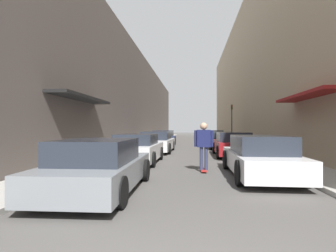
{
  "coord_description": "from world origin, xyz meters",
  "views": [
    {
      "loc": [
        0.13,
        -1.53,
        1.6
      ],
      "look_at": [
        -1.21,
        12.4,
        1.69
      ],
      "focal_mm": 28.0,
      "sensor_mm": 36.0,
      "label": 1
    }
  ],
  "objects_px": {
    "parked_car_right_2": "(221,140)",
    "skateboarder": "(204,141)",
    "parked_car_left_0": "(99,167)",
    "parked_car_left_3": "(164,139)",
    "parked_car_right_0": "(259,157)",
    "parked_car_left_2": "(157,142)",
    "traffic_light": "(232,119)",
    "parked_car_right_3": "(214,137)",
    "parked_car_left_1": "(137,149)",
    "parked_car_right_1": "(233,145)"
  },
  "relations": [
    {
      "from": "parked_car_left_2",
      "to": "parked_car_right_3",
      "type": "height_order",
      "value": "parked_car_left_2"
    },
    {
      "from": "parked_car_left_0",
      "to": "parked_car_left_3",
      "type": "relative_size",
      "value": 1.05
    },
    {
      "from": "parked_car_left_1",
      "to": "parked_car_right_2",
      "type": "bearing_deg",
      "value": 61.77
    },
    {
      "from": "parked_car_left_1",
      "to": "parked_car_left_3",
      "type": "height_order",
      "value": "parked_car_left_3"
    },
    {
      "from": "parked_car_left_1",
      "to": "parked_car_left_3",
      "type": "relative_size",
      "value": 0.99
    },
    {
      "from": "parked_car_right_0",
      "to": "parked_car_left_0",
      "type": "bearing_deg",
      "value": -151.84
    },
    {
      "from": "parked_car_right_1",
      "to": "parked_car_right_0",
      "type": "bearing_deg",
      "value": -90.51
    },
    {
      "from": "traffic_light",
      "to": "parked_car_left_2",
      "type": "bearing_deg",
      "value": -125.77
    },
    {
      "from": "parked_car_left_1",
      "to": "parked_car_right_3",
      "type": "relative_size",
      "value": 1.03
    },
    {
      "from": "parked_car_left_1",
      "to": "skateboarder",
      "type": "xyz_separation_m",
      "value": [
        2.89,
        -2.09,
        0.47
      ]
    },
    {
      "from": "parked_car_right_2",
      "to": "skateboarder",
      "type": "xyz_separation_m",
      "value": [
        -1.78,
        -10.79,
        0.48
      ]
    },
    {
      "from": "parked_car_left_3",
      "to": "parked_car_right_3",
      "type": "height_order",
      "value": "parked_car_left_3"
    },
    {
      "from": "skateboarder",
      "to": "parked_car_right_1",
      "type": "bearing_deg",
      "value": 71.22
    },
    {
      "from": "parked_car_left_1",
      "to": "skateboarder",
      "type": "relative_size",
      "value": 2.32
    },
    {
      "from": "parked_car_left_2",
      "to": "parked_car_right_3",
      "type": "bearing_deg",
      "value": 64.23
    },
    {
      "from": "parked_car_left_3",
      "to": "traffic_light",
      "type": "relative_size",
      "value": 1.14
    },
    {
      "from": "parked_car_left_0",
      "to": "parked_car_left_1",
      "type": "relative_size",
      "value": 1.06
    },
    {
      "from": "parked_car_left_1",
      "to": "parked_car_right_3",
      "type": "height_order",
      "value": "parked_car_right_3"
    },
    {
      "from": "parked_car_right_0",
      "to": "skateboarder",
      "type": "distance_m",
      "value": 1.98
    },
    {
      "from": "parked_car_left_3",
      "to": "parked_car_right_2",
      "type": "height_order",
      "value": "parked_car_left_3"
    },
    {
      "from": "parked_car_left_0",
      "to": "parked_car_left_3",
      "type": "distance_m",
      "value": 16.2
    },
    {
      "from": "parked_car_left_3",
      "to": "parked_car_left_1",
      "type": "bearing_deg",
      "value": -89.79
    },
    {
      "from": "parked_car_right_0",
      "to": "parked_car_left_2",
      "type": "bearing_deg",
      "value": 118.65
    },
    {
      "from": "parked_car_right_3",
      "to": "skateboarder",
      "type": "bearing_deg",
      "value": -95.79
    },
    {
      "from": "parked_car_right_2",
      "to": "traffic_light",
      "type": "distance_m",
      "value": 5.51
    },
    {
      "from": "parked_car_right_2",
      "to": "parked_car_right_3",
      "type": "xyz_separation_m",
      "value": [
        -0.1,
        5.79,
        0.02
      ]
    },
    {
      "from": "parked_car_left_3",
      "to": "parked_car_right_1",
      "type": "xyz_separation_m",
      "value": [
        4.74,
        -7.66,
        0.0
      ]
    },
    {
      "from": "parked_car_left_1",
      "to": "parked_car_right_2",
      "type": "xyz_separation_m",
      "value": [
        4.67,
        8.7,
        -0.02
      ]
    },
    {
      "from": "parked_car_left_0",
      "to": "parked_car_left_3",
      "type": "bearing_deg",
      "value": 90.7
    },
    {
      "from": "parked_car_left_0",
      "to": "parked_car_right_2",
      "type": "bearing_deg",
      "value": 72.12
    },
    {
      "from": "parked_car_right_2",
      "to": "parked_car_right_1",
      "type": "bearing_deg",
      "value": -89.7
    },
    {
      "from": "parked_car_left_2",
      "to": "parked_car_right_2",
      "type": "relative_size",
      "value": 0.99
    },
    {
      "from": "parked_car_right_0",
      "to": "parked_car_right_2",
      "type": "bearing_deg",
      "value": 89.87
    },
    {
      "from": "parked_car_right_0",
      "to": "parked_car_right_2",
      "type": "relative_size",
      "value": 1.0
    },
    {
      "from": "parked_car_right_0",
      "to": "skateboarder",
      "type": "xyz_separation_m",
      "value": [
        -1.76,
        0.8,
        0.45
      ]
    },
    {
      "from": "parked_car_right_2",
      "to": "traffic_light",
      "type": "relative_size",
      "value": 1.31
    },
    {
      "from": "parked_car_left_2",
      "to": "traffic_light",
      "type": "relative_size",
      "value": 1.29
    },
    {
      "from": "parked_car_left_3",
      "to": "parked_car_right_1",
      "type": "distance_m",
      "value": 9.01
    },
    {
      "from": "parked_car_left_1",
      "to": "traffic_light",
      "type": "bearing_deg",
      "value": 65.74
    },
    {
      "from": "parked_car_right_3",
      "to": "traffic_light",
      "type": "bearing_deg",
      "value": -26.13
    },
    {
      "from": "parked_car_left_3",
      "to": "traffic_light",
      "type": "distance_m",
      "value": 7.03
    },
    {
      "from": "parked_car_left_2",
      "to": "skateboarder",
      "type": "distance_m",
      "value": 7.93
    },
    {
      "from": "parked_car_left_0",
      "to": "parked_car_left_2",
      "type": "distance_m",
      "value": 10.63
    },
    {
      "from": "skateboarder",
      "to": "parked_car_right_2",
      "type": "bearing_deg",
      "value": 80.61
    },
    {
      "from": "parked_car_left_2",
      "to": "parked_car_right_0",
      "type": "relative_size",
      "value": 0.98
    },
    {
      "from": "parked_car_right_1",
      "to": "parked_car_right_3",
      "type": "bearing_deg",
      "value": 90.67
    },
    {
      "from": "parked_car_left_2",
      "to": "traffic_light",
      "type": "height_order",
      "value": "traffic_light"
    },
    {
      "from": "parked_car_right_3",
      "to": "parked_car_right_2",
      "type": "bearing_deg",
      "value": -88.97
    },
    {
      "from": "parked_car_right_3",
      "to": "traffic_light",
      "type": "xyz_separation_m",
      "value": [
        1.61,
        -0.79,
        1.74
      ]
    },
    {
      "from": "parked_car_right_1",
      "to": "parked_car_right_3",
      "type": "xyz_separation_m",
      "value": [
        -0.13,
        11.24,
        -0.02
      ]
    }
  ]
}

